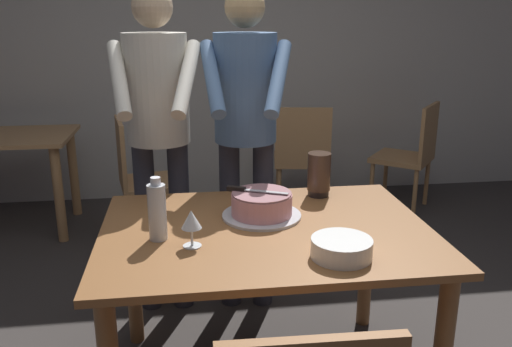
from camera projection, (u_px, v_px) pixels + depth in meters
back_wall at (218, 43)px, 4.57m from camera, size 10.00×0.12×2.70m
main_dining_table at (266, 253)px, 2.19m from camera, size 1.34×0.98×0.75m
cake_on_platter at (261, 206)px, 2.26m from camera, size 0.34×0.34×0.11m
cake_knife at (245, 190)px, 2.26m from camera, size 0.26×0.13×0.02m
plate_stack at (341, 248)px, 1.88m from camera, size 0.22×0.22×0.07m
wine_glass_near at (191, 221)px, 1.95m from camera, size 0.08×0.08×0.14m
water_bottle at (157, 211)px, 2.01m from camera, size 0.07×0.07×0.25m
hurricane_lamp at (319, 174)px, 2.51m from camera, size 0.11×0.11×0.21m
person_cutting_cake at (246, 117)px, 2.73m from camera, size 0.46×0.57×1.72m
person_standing_beside at (158, 119)px, 2.70m from camera, size 0.47×0.56×1.72m
background_table at (4, 157)px, 3.91m from camera, size 1.00×0.70×0.74m
background_chair_0 at (411, 152)px, 4.38m from camera, size 0.62×0.62×0.90m
background_chair_1 at (141, 176)px, 3.74m from camera, size 0.51×0.51×0.90m
background_chair_2 at (302, 155)px, 4.30m from camera, size 0.50×0.50×0.90m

